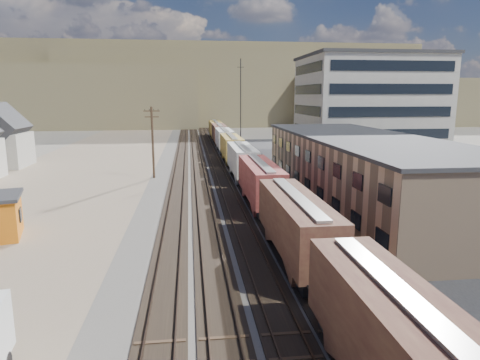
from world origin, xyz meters
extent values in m
plane|color=#6B6356|center=(0.00, 0.00, 0.00)|extent=(300.00, 300.00, 0.00)
cube|color=#4C4742|center=(0.00, 50.00, 0.03)|extent=(18.00, 200.00, 0.06)
cube|color=#83735A|center=(-20.00, 40.00, 0.01)|extent=(24.00, 180.00, 0.03)
cube|color=#232326|center=(22.00, 35.00, 0.02)|extent=(26.00, 120.00, 0.04)
cube|color=black|center=(-5.00, 50.00, 0.10)|extent=(2.60, 200.00, 0.08)
cube|color=#38281E|center=(-5.72, 50.00, 0.22)|extent=(0.08, 200.00, 0.16)
cube|color=#38281E|center=(-4.28, 50.00, 0.22)|extent=(0.08, 200.00, 0.16)
cube|color=black|center=(-2.00, 50.00, 0.10)|extent=(2.60, 200.00, 0.08)
cube|color=#38281E|center=(-2.72, 50.00, 0.22)|extent=(0.08, 200.00, 0.16)
cube|color=#38281E|center=(-1.28, 50.00, 0.22)|extent=(0.08, 200.00, 0.16)
cube|color=black|center=(1.00, 50.00, 0.10)|extent=(2.60, 200.00, 0.08)
cube|color=#38281E|center=(0.28, 50.00, 0.22)|extent=(0.08, 200.00, 0.16)
cube|color=#38281E|center=(1.72, 50.00, 0.22)|extent=(0.08, 200.00, 0.16)
cube|color=black|center=(3.80, 50.00, 0.10)|extent=(2.60, 200.00, 0.08)
cube|color=#38281E|center=(3.08, 50.00, 0.22)|extent=(0.08, 200.00, 0.16)
cube|color=#38281E|center=(4.52, 50.00, 0.22)|extent=(0.08, 200.00, 0.16)
cube|color=black|center=(3.80, -0.73, 0.75)|extent=(2.20, 2.20, 0.90)
cube|color=#47241E|center=(3.80, -5.81, 2.90)|extent=(3.00, 13.34, 3.40)
cube|color=#B7B7B2|center=(3.80, -5.81, 4.68)|extent=(0.90, 12.32, 0.16)
cube|color=black|center=(3.80, 4.32, 0.75)|extent=(2.20, 2.20, 0.90)
cube|color=black|center=(3.80, 14.47, 0.75)|extent=(2.20, 2.20, 0.90)
cube|color=#47241E|center=(3.80, 9.39, 2.90)|extent=(3.00, 13.34, 3.40)
cube|color=#B7B7B2|center=(3.80, 9.39, 4.68)|extent=(0.90, 12.32, 0.16)
cube|color=black|center=(3.80, 19.52, 0.75)|extent=(2.20, 2.20, 0.90)
cube|color=black|center=(3.80, 29.67, 0.75)|extent=(2.20, 2.20, 0.90)
cube|color=maroon|center=(3.80, 24.59, 2.90)|extent=(3.00, 13.34, 3.40)
cube|color=#B7B7B2|center=(3.80, 24.59, 4.68)|extent=(0.90, 12.33, 0.16)
cube|color=black|center=(3.80, 34.72, 0.75)|extent=(2.20, 2.20, 0.90)
cube|color=black|center=(3.80, 44.87, 0.75)|extent=(2.20, 2.20, 0.90)
cube|color=#B6B5AB|center=(3.80, 39.79, 2.90)|extent=(3.00, 13.34, 3.40)
cube|color=#B7B7B2|center=(3.80, 39.79, 4.68)|extent=(0.90, 12.33, 0.16)
cube|color=black|center=(3.80, 49.92, 0.75)|extent=(2.20, 2.20, 0.90)
cube|color=black|center=(3.80, 60.07, 0.75)|extent=(2.20, 2.20, 0.90)
cube|color=olive|center=(3.80, 54.99, 2.90)|extent=(3.00, 13.34, 3.40)
cube|color=#B7B7B2|center=(3.80, 54.99, 4.68)|extent=(0.90, 12.33, 0.16)
cube|color=black|center=(3.80, 65.12, 0.75)|extent=(2.20, 2.20, 0.90)
cube|color=black|center=(3.80, 75.27, 0.75)|extent=(2.20, 2.20, 0.90)
cube|color=#B6B5AB|center=(3.80, 70.19, 2.90)|extent=(3.00, 13.34, 3.40)
cube|color=#B7B7B2|center=(3.80, 70.19, 4.68)|extent=(0.90, 12.32, 0.16)
cube|color=black|center=(3.80, 80.32, 0.75)|extent=(2.20, 2.20, 0.90)
cube|color=black|center=(3.80, 90.47, 0.75)|extent=(2.20, 2.20, 0.90)
cube|color=#47241E|center=(3.80, 85.39, 2.90)|extent=(3.00, 13.34, 3.40)
cube|color=#B7B7B2|center=(3.80, 85.39, 4.68)|extent=(0.90, 12.32, 0.16)
cube|color=black|center=(3.80, 95.52, 0.75)|extent=(2.20, 2.20, 0.90)
cube|color=black|center=(3.80, 105.67, 0.75)|extent=(2.20, 2.20, 0.90)
cube|color=olive|center=(3.80, 100.59, 2.90)|extent=(3.00, 13.34, 3.40)
cube|color=#B7B7B2|center=(3.80, 100.59, 4.68)|extent=(0.90, 12.32, 0.16)
cube|color=tan|center=(15.00, 25.00, 3.50)|extent=(12.00, 40.00, 7.00)
cube|color=#2D2D30|center=(15.00, 25.00, 7.10)|extent=(12.40, 40.40, 0.30)
cube|color=black|center=(8.95, 25.00, 2.20)|extent=(0.12, 36.00, 1.20)
cube|color=black|center=(8.95, 25.00, 5.20)|extent=(0.12, 36.00, 1.20)
cube|color=#9E998E|center=(28.00, 55.00, 9.00)|extent=(22.00, 18.00, 18.00)
cube|color=#2D2D30|center=(28.00, 55.00, 18.20)|extent=(22.60, 18.60, 0.50)
cube|color=black|center=(16.95, 55.00, 9.00)|extent=(0.12, 16.00, 16.00)
cube|color=black|center=(28.00, 45.95, 9.00)|extent=(20.00, 0.12, 16.00)
cylinder|color=#382619|center=(-8.50, 42.00, 5.00)|extent=(0.32, 0.32, 10.00)
cube|color=#382619|center=(-8.50, 42.00, 9.40)|extent=(2.20, 0.14, 0.14)
cube|color=#382619|center=(-8.50, 42.00, 8.60)|extent=(1.90, 0.14, 0.14)
cylinder|color=black|center=(-7.90, 42.00, 9.55)|extent=(0.08, 0.08, 0.22)
cylinder|color=black|center=(6.00, 60.00, 9.00)|extent=(0.16, 0.16, 18.00)
cube|color=black|center=(6.00, 60.00, 16.50)|extent=(1.20, 0.08, 0.08)
cube|color=#9E998E|center=(-34.00, 55.00, 2.75)|extent=(8.00, 8.00, 5.50)
cube|color=brown|center=(-60.00, 150.00, 11.00)|extent=(120.00, 40.00, 22.00)
cube|color=brown|center=(20.00, 160.00, 14.00)|extent=(140.00, 45.00, 28.00)
cube|color=brown|center=(90.00, 150.00, 9.00)|extent=(110.00, 38.00, 18.00)
cube|color=brown|center=(-10.00, 180.00, 16.00)|extent=(200.00, 60.00, 32.00)
cube|color=black|center=(-17.45, 17.59, 1.79)|extent=(0.39, 1.11, 1.12)
imported|color=navy|center=(20.75, 43.66, 0.67)|extent=(4.05, 5.33, 1.34)
imported|color=white|center=(30.87, 42.92, 0.85)|extent=(3.19, 5.33, 1.70)
camera|label=1|loc=(-3.42, -18.41, 11.41)|focal=32.00mm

